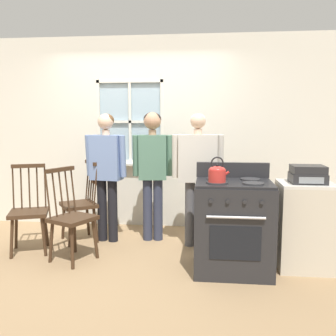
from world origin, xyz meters
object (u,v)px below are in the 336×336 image
object	(u,v)px
person_teen_center	(153,163)
potted_plant	(146,159)
chair_center_cluster	(29,212)
chair_near_wall	(71,218)
stereo	(308,175)
chair_by_window	(80,205)
person_adult_right	(198,167)
side_counter	(305,226)
kettle	(217,173)
handbag	(98,174)
person_elderly_left	(106,166)
stove	(233,225)

from	to	relation	value
person_teen_center	potted_plant	bearing A→B (deg)	100.45
chair_center_cluster	potted_plant	world-z (taller)	potted_plant
chair_near_wall	chair_center_cluster	world-z (taller)	same
chair_near_wall	chair_center_cluster	xyz separation A→B (m)	(-0.59, 0.20, 0.00)
stereo	chair_center_cluster	bearing A→B (deg)	176.87
chair_by_window	person_adult_right	bearing A→B (deg)	53.86
chair_near_wall	potted_plant	world-z (taller)	potted_plant
chair_center_cluster	side_counter	world-z (taller)	chair_center_cluster
kettle	handbag	world-z (taller)	kettle
chair_by_window	person_teen_center	distance (m)	1.06
handbag	chair_by_window	bearing A→B (deg)	-145.48
person_elderly_left	stereo	size ratio (longest dim) A/B	4.74
person_adult_right	side_counter	distance (m)	1.36
person_adult_right	handbag	world-z (taller)	person_adult_right
chair_by_window	stove	size ratio (longest dim) A/B	0.94
person_elderly_left	side_counter	distance (m)	2.41
chair_by_window	kettle	size ratio (longest dim) A/B	4.13
chair_near_wall	person_teen_center	distance (m)	1.23
chair_by_window	person_adult_right	world-z (taller)	person_adult_right
person_elderly_left	stereo	xyz separation A→B (m)	(2.27, -0.65, 0.02)
chair_near_wall	person_elderly_left	world-z (taller)	person_elderly_left
person_adult_right	chair_center_cluster	bearing A→B (deg)	-169.72
chair_center_cluster	stove	distance (m)	2.35
side_counter	potted_plant	bearing A→B (deg)	145.02
chair_near_wall	stove	size ratio (longest dim) A/B	0.94
person_teen_center	potted_plant	size ratio (longest dim) A/B	6.47
chair_by_window	potted_plant	xyz separation A→B (m)	(0.72, 0.72, 0.52)
chair_center_cluster	handbag	world-z (taller)	same
chair_near_wall	stove	distance (m)	1.74
person_teen_center	chair_near_wall	bearing A→B (deg)	-141.83
stove	kettle	xyz separation A→B (m)	(-0.17, -0.13, 0.55)
potted_plant	chair_center_cluster	bearing A→B (deg)	-135.20
person_adult_right	kettle	size ratio (longest dim) A/B	6.52
stove	handbag	xyz separation A→B (m)	(-1.67, 0.89, 0.38)
chair_by_window	chair_center_cluster	xyz separation A→B (m)	(-0.46, -0.46, 0.00)
kettle	potted_plant	bearing A→B (deg)	121.14
person_teen_center	stereo	bearing A→B (deg)	-31.13
kettle	handbag	xyz separation A→B (m)	(-1.50, 1.02, -0.18)
chair_center_cluster	person_elderly_left	xyz separation A→B (m)	(0.80, 0.49, 0.50)
chair_by_window	side_counter	distance (m)	2.68
person_teen_center	person_elderly_left	bearing A→B (deg)	-177.02
handbag	person_adult_right	bearing A→B (deg)	-7.72
chair_by_window	handbag	distance (m)	0.45
chair_near_wall	person_adult_right	xyz separation A→B (m)	(1.35, 0.62, 0.50)
person_adult_right	stereo	bearing A→B (deg)	-29.06
person_elderly_left	person_teen_center	world-z (taller)	person_teen_center
chair_center_cluster	handbag	size ratio (longest dim) A/B	3.32
person_adult_right	stereo	size ratio (longest dim) A/B	4.74
side_counter	stereo	distance (m)	0.54
potted_plant	stereo	distance (m)	2.32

